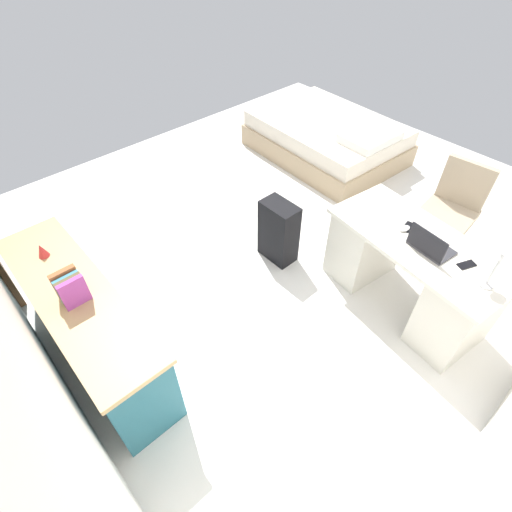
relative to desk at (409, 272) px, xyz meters
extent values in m
plane|color=silver|center=(1.05, 0.02, -0.39)|extent=(6.20, 6.20, 0.00)
cube|color=silver|center=(0.00, 0.00, 0.34)|extent=(1.51, 0.84, 0.04)
cube|color=beige|center=(-0.49, 0.06, -0.03)|extent=(0.47, 0.64, 0.70)
cube|color=beige|center=(0.49, -0.06, -0.03)|extent=(0.47, 0.64, 0.70)
cylinder|color=black|center=(0.14, -0.84, -0.37)|extent=(0.52, 0.52, 0.04)
cylinder|color=black|center=(0.14, -0.84, -0.18)|extent=(0.06, 0.06, 0.42)
cube|color=tan|center=(0.14, -0.84, 0.07)|extent=(0.50, 0.50, 0.08)
cube|color=tan|center=(0.16, -1.04, 0.33)|extent=(0.44, 0.10, 0.44)
cube|color=#235B6B|center=(1.30, 2.24, -0.03)|extent=(1.76, 0.44, 0.71)
cube|color=tan|center=(1.30, 2.24, 0.34)|extent=(1.80, 0.48, 0.04)
cube|color=#1E4E5B|center=(0.91, 2.01, -0.19)|extent=(0.67, 0.01, 0.25)
cube|color=#1E4E5B|center=(1.70, 2.01, -0.19)|extent=(0.67, 0.01, 0.25)
cube|color=tan|center=(2.16, -1.49, -0.25)|extent=(1.97, 1.50, 0.28)
cube|color=silver|center=(2.16, -1.49, -0.01)|extent=(1.91, 1.44, 0.20)
cube|color=white|center=(1.49, -1.45, 0.14)|extent=(0.52, 0.70, 0.10)
cube|color=black|center=(1.15, 0.40, -0.07)|extent=(0.36, 0.22, 0.64)
cube|color=#333338|center=(-0.10, 0.02, 0.36)|extent=(0.34, 0.26, 0.02)
cube|color=black|center=(-0.08, 0.12, 0.46)|extent=(0.31, 0.05, 0.19)
ellipsoid|color=white|center=(0.16, -0.01, 0.37)|extent=(0.07, 0.11, 0.03)
cube|color=black|center=(-0.37, -0.01, 0.36)|extent=(0.11, 0.15, 0.01)
cube|color=black|center=(0.16, -0.06, 0.36)|extent=(0.09, 0.15, 0.01)
cylinder|color=silver|center=(-0.55, 0.07, 0.36)|extent=(0.11, 0.11, 0.01)
cylinder|color=silver|center=(-0.55, 0.07, 0.51)|extent=(0.02, 0.02, 0.28)
cone|color=white|center=(-0.50, 0.07, 0.65)|extent=(0.11, 0.11, 0.09)
cube|color=#9F3F9B|center=(1.18, 2.24, 0.47)|extent=(0.03, 0.17, 0.22)
cube|color=brown|center=(1.22, 2.24, 0.47)|extent=(0.04, 0.17, 0.21)
cube|color=teal|center=(1.26, 2.24, 0.46)|extent=(0.03, 0.17, 0.20)
cube|color=#A35830|center=(1.30, 2.24, 0.47)|extent=(0.04, 0.17, 0.22)
cone|color=red|center=(1.79, 2.24, 0.42)|extent=(0.08, 0.08, 0.11)
camera|label=1|loc=(-0.81, 2.47, 2.41)|focal=27.56mm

